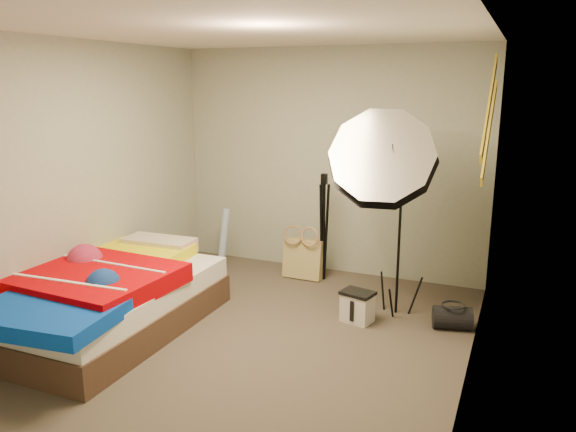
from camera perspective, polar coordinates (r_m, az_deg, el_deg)
The scene contains 15 objects.
floor at distance 4.87m, azimuth -3.94°, elevation -12.35°, with size 4.00×4.00×0.00m, color #4B4037.
ceiling at distance 4.41m, azimuth -4.49°, elevation 18.37°, with size 4.00×4.00×0.00m, color silver.
wall_back at distance 6.30m, azimuth 4.19°, elevation 5.46°, with size 3.50×3.50×0.00m, color #9FA392.
wall_front at distance 2.90m, azimuth -22.62°, elevation -5.00°, with size 3.50×3.50×0.00m, color #9FA392.
wall_left at distance 5.49m, azimuth -20.69°, elevation 3.47°, with size 4.00×4.00×0.00m, color #9FA392.
wall_right at distance 4.00m, azimuth 18.68°, elevation 0.20°, with size 4.00×4.00×0.00m, color #9FA392.
tote_bag at distance 6.22m, azimuth 1.58°, elevation -4.34°, with size 0.44×0.13×0.44m, color tan.
wrapping_roll at distance 6.48m, azimuth -6.58°, elevation -2.42°, with size 0.08×0.08×0.72m, color #507DB8.
camera_case at distance 5.18m, azimuth 7.06°, elevation -9.23°, with size 0.27×0.19×0.27m, color beige.
duffel_bag at distance 5.22m, azimuth 16.35°, elevation -9.88°, with size 0.20×0.20×0.33m, color black.
wall_stripe_upper at distance 4.51m, azimuth 19.75°, elevation 10.53°, with size 0.02×1.10×0.10m, color gold.
wall_stripe_lower at distance 4.77m, azimuth 19.77°, elevation 8.23°, with size 0.02×1.10×0.10m, color gold.
bed at distance 5.21m, azimuth -18.40°, elevation -7.72°, with size 1.50×2.26×0.60m.
photo_umbrella at distance 4.99m, azimuth 9.59°, elevation 5.47°, with size 1.14×0.79×2.01m.
camera_tripod at distance 6.06m, azimuth 3.64°, elevation -0.38°, with size 0.07×0.07×1.18m.
Camera 1 is at (2.02, -3.90, 2.12)m, focal length 35.00 mm.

